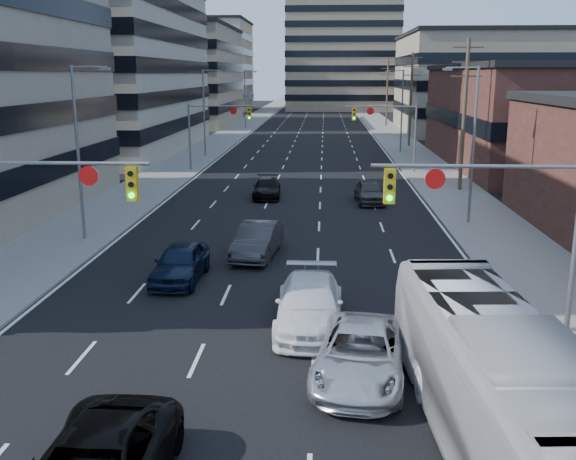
% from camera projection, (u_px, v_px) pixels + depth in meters
% --- Properties ---
extents(road_surface, '(18.00, 300.00, 0.02)m').
position_uv_depth(road_surface, '(315.00, 114.00, 139.86)').
color(road_surface, black).
rests_on(road_surface, ground).
extents(sidewalk_left, '(5.00, 300.00, 0.15)m').
position_uv_depth(sidewalk_left, '(263.00, 113.00, 140.48)').
color(sidewalk_left, slate).
rests_on(sidewalk_left, ground).
extents(sidewalk_right, '(5.00, 300.00, 0.15)m').
position_uv_depth(sidewalk_right, '(368.00, 114.00, 139.22)').
color(sidewalk_right, slate).
rests_on(sidewalk_right, ground).
extents(office_left_mid, '(26.00, 34.00, 28.00)m').
position_uv_depth(office_left_mid, '(60.00, 23.00, 70.13)').
color(office_left_mid, '#ADA089').
rests_on(office_left_mid, ground).
extents(office_left_far, '(20.00, 30.00, 16.00)m').
position_uv_depth(office_left_far, '(174.00, 77.00, 110.19)').
color(office_left_far, gray).
rests_on(office_left_far, ground).
extents(storefront_right_mid, '(20.00, 30.00, 9.00)m').
position_uv_depth(storefront_right_mid, '(560.00, 118.00, 59.90)').
color(storefront_right_mid, '#472119').
rests_on(storefront_right_mid, ground).
extents(office_right_far, '(22.00, 28.00, 14.00)m').
position_uv_depth(office_right_far, '(478.00, 84.00, 96.10)').
color(office_right_far, gray).
rests_on(office_right_far, ground).
extents(bg_block_left, '(24.00, 24.00, 20.00)m').
position_uv_depth(bg_block_left, '(196.00, 67.00, 148.72)').
color(bg_block_left, '#ADA089').
rests_on(bg_block_left, ground).
extents(bg_block_right, '(22.00, 22.00, 12.00)m').
position_uv_depth(bg_block_right, '(466.00, 86.00, 136.69)').
color(bg_block_right, gray).
rests_on(bg_block_right, ground).
extents(signal_near_left, '(6.59, 0.33, 6.00)m').
position_uv_depth(signal_near_left, '(33.00, 208.00, 20.92)').
color(signal_near_left, slate).
rests_on(signal_near_left, ground).
extents(signal_near_right, '(6.59, 0.33, 6.00)m').
position_uv_depth(signal_near_right, '(496.00, 213.00, 20.11)').
color(signal_near_right, slate).
rests_on(signal_near_right, ground).
extents(signal_far_left, '(6.09, 0.33, 6.00)m').
position_uv_depth(signal_far_left, '(215.00, 123.00, 56.83)').
color(signal_far_left, slate).
rests_on(signal_far_left, ground).
extents(signal_far_right, '(6.09, 0.33, 6.00)m').
position_uv_depth(signal_far_right, '(389.00, 124.00, 55.98)').
color(signal_far_right, slate).
rests_on(signal_far_right, ground).
extents(utility_pole_block, '(2.20, 0.28, 11.00)m').
position_uv_depth(utility_pole_block, '(464.00, 113.00, 46.66)').
color(utility_pole_block, '#4C3D2D').
rests_on(utility_pole_block, ground).
extents(utility_pole_midblock, '(2.20, 0.28, 11.00)m').
position_uv_depth(utility_pole_midblock, '(411.00, 98.00, 75.76)').
color(utility_pole_midblock, '#4C3D2D').
rests_on(utility_pole_midblock, ground).
extents(utility_pole_distant, '(2.20, 0.28, 11.00)m').
position_uv_depth(utility_pole_distant, '(387.00, 91.00, 104.85)').
color(utility_pole_distant, '#4C3D2D').
rests_on(utility_pole_distant, ground).
extents(streetlight_left_near, '(2.03, 0.22, 9.00)m').
position_uv_depth(streetlight_left_near, '(81.00, 145.00, 32.55)').
color(streetlight_left_near, slate).
rests_on(streetlight_left_near, ground).
extents(streetlight_left_mid, '(2.03, 0.22, 9.00)m').
position_uv_depth(streetlight_left_mid, '(205.00, 109.00, 66.50)').
color(streetlight_left_mid, slate).
rests_on(streetlight_left_mid, ground).
extents(streetlight_left_far, '(2.03, 0.22, 9.00)m').
position_uv_depth(streetlight_left_far, '(246.00, 97.00, 100.44)').
color(streetlight_left_far, slate).
rests_on(streetlight_left_far, ground).
extents(streetlight_right_near, '(2.03, 0.22, 9.00)m').
position_uv_depth(streetlight_right_near, '(471.00, 138.00, 36.27)').
color(streetlight_right_near, slate).
rests_on(streetlight_right_near, ground).
extents(streetlight_right_far, '(2.03, 0.22, 9.00)m').
position_uv_depth(streetlight_right_far, '(401.00, 107.00, 70.21)').
color(streetlight_right_far, slate).
rests_on(streetlight_right_far, ground).
extents(white_van, '(2.31, 5.64, 1.63)m').
position_uv_depth(white_van, '(310.00, 304.00, 22.18)').
color(white_van, white).
rests_on(white_van, ground).
extents(silver_suv, '(3.22, 5.73, 1.51)m').
position_uv_depth(silver_suv, '(361.00, 354.00, 18.42)').
color(silver_suv, silver).
rests_on(silver_suv, ground).
extents(transit_bus, '(3.59, 11.94, 3.28)m').
position_uv_depth(transit_bus, '(500.00, 386.00, 14.63)').
color(transit_bus, '#BCBCBC').
rests_on(transit_bus, ground).
extents(sedan_blue, '(2.02, 4.73, 1.59)m').
position_uv_depth(sedan_blue, '(180.00, 263.00, 27.14)').
color(sedan_blue, black).
rests_on(sedan_blue, ground).
extents(sedan_grey_center, '(2.24, 5.06, 1.61)m').
position_uv_depth(sedan_grey_center, '(258.00, 240.00, 30.73)').
color(sedan_grey_center, '#2F2F31').
rests_on(sedan_grey_center, ground).
extents(sedan_black_far, '(2.14, 4.78, 1.36)m').
position_uv_depth(sedan_black_far, '(267.00, 188.00, 45.49)').
color(sedan_black_far, black).
rests_on(sedan_black_far, ground).
extents(sedan_grey_right, '(2.07, 4.60, 1.53)m').
position_uv_depth(sedan_grey_right, '(370.00, 192.00, 43.53)').
color(sedan_grey_right, '#363739').
rests_on(sedan_grey_right, ground).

